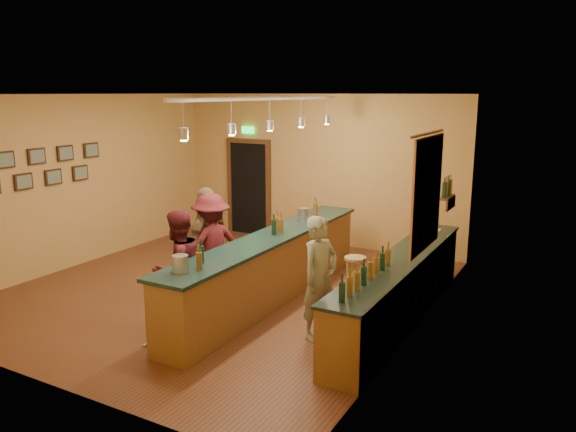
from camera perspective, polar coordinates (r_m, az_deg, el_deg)
The scene contains 18 objects.
floor at distance 9.52m, azimuth -6.60°, elevation -7.46°, with size 7.00×7.00×0.00m, color #562C18.
ceiling at distance 8.95m, azimuth -7.12°, elevation 12.18°, with size 6.50×7.00×0.02m, color silver.
wall_back at distance 12.08m, azimuth 2.89°, elevation 4.69°, with size 6.50×0.02×3.20m, color gold.
wall_front at distance 6.66m, azimuth -24.69°, elevation -2.88°, with size 6.50×0.02×3.20m, color gold.
wall_left at distance 11.29m, azimuth -20.41°, elevation 3.38°, with size 0.02×7.00×3.20m, color gold.
wall_right at distance 7.70m, azimuth 13.21°, elevation -0.09°, with size 0.02×7.00×3.20m, color gold.
doorway at distance 12.96m, azimuth -3.97°, elevation 3.09°, with size 1.15×0.09×2.48m.
tapestry at distance 8.04m, azimuth 13.95°, elevation 2.21°, with size 0.03×1.40×1.60m, color #A93521.
bottle_shelf at distance 9.52m, azimuth 15.92°, elevation 2.52°, with size 0.17×0.55×0.54m.
picture_grid at distance 10.75m, azimuth -23.42°, elevation 4.60°, with size 0.06×2.20×0.70m, color #382111, non-canonical shape.
back_counter at distance 8.25m, azimuth 11.28°, elevation -7.22°, with size 0.60×4.55×1.27m.
tasting_bar at distance 8.84m, azimuth -1.78°, elevation -4.81°, with size 0.73×5.10×1.38m.
pendant_track at distance 8.45m, azimuth -1.87°, elevation 10.78°, with size 0.11×4.60×0.50m.
bartender at distance 7.46m, azimuth 3.26°, elevation -6.30°, with size 0.61×0.40×1.66m, color gray.
customer_a at distance 7.98m, azimuth -11.10°, elevation -5.27°, with size 0.81×0.63×1.66m, color #59191E.
customer_b at distance 9.14m, azimuth -8.10°, elevation -2.52°, with size 1.04×0.43×1.77m, color #997A51.
customer_c at distance 9.05m, azimuth -7.79°, elevation -2.98°, with size 1.08×0.62×1.68m, color #59191E.
bar_stool at distance 8.90m, azimuth 6.84°, elevation -5.05°, with size 0.34×0.34×0.71m.
Camera 1 is at (5.25, -7.26, 3.23)m, focal length 35.00 mm.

